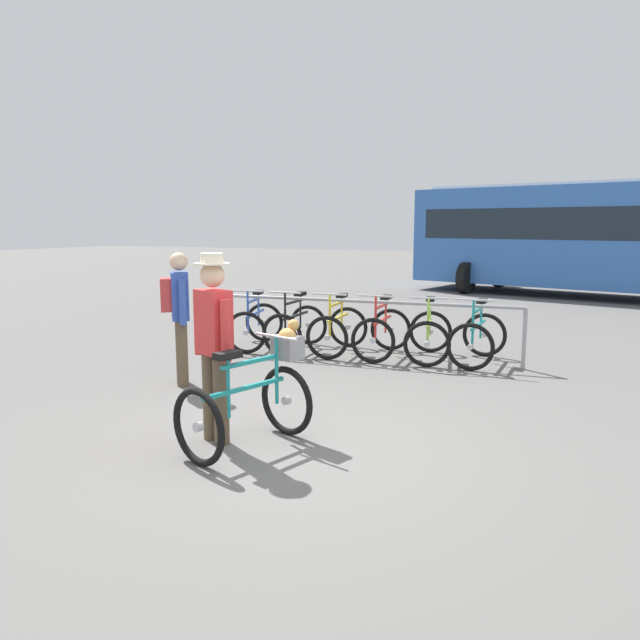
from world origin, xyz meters
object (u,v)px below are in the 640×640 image
racked_bike_yellow (338,330)px  racked_bike_teal (478,338)px  featured_bicycle (256,393)px  person_with_featured_bike (214,340)px  pedestrian_with_backpack (179,310)px  racked_bike_blue (255,325)px  racked_bike_red (382,332)px  bus_distant (601,233)px  racked_bike_black (296,327)px  racked_bike_lime (429,335)px

racked_bike_yellow → racked_bike_teal: (2.09, 0.21, 0.00)m
featured_bicycle → person_with_featured_bike: person_with_featured_bike is taller
person_with_featured_bike → pedestrian_with_backpack: bearing=136.0°
racked_bike_yellow → racked_bike_teal: 2.10m
racked_bike_blue → racked_bike_red: bearing=5.6°
racked_bike_yellow → bus_distant: bearing=69.8°
featured_bicycle → person_with_featured_bike: size_ratio=0.73×
racked_bike_teal → bus_distant: bus_distant is taller
racked_bike_yellow → racked_bike_red: 0.70m
racked_bike_black → bus_distant: 10.71m
racked_bike_teal → featured_bicycle: size_ratio=0.88×
racked_bike_blue → person_with_featured_bike: person_with_featured_bike is taller
pedestrian_with_backpack → person_with_featured_bike: bearing=-44.0°
racked_bike_lime → bus_distant: bearing=77.2°
pedestrian_with_backpack → racked_bike_teal: bearing=41.2°
racked_bike_yellow → bus_distant: (3.56, 9.66, 1.37)m
racked_bike_yellow → pedestrian_with_backpack: bearing=-112.3°
racked_bike_lime → racked_bike_teal: 0.70m
racked_bike_yellow → person_with_featured_bike: 4.11m
racked_bike_teal → bus_distant: bearing=81.2°
person_with_featured_bike → racked_bike_blue: bearing=116.0°
racked_bike_yellow → featured_bicycle: size_ratio=0.92×
racked_bike_yellow → racked_bike_red: size_ratio=1.00×
racked_bike_lime → featured_bicycle: bearing=-96.9°
racked_bike_red → featured_bicycle: 4.05m
racked_bike_red → person_with_featured_bike: size_ratio=0.67×
featured_bicycle → pedestrian_with_backpack: pedestrian_with_backpack is taller
featured_bicycle → racked_bike_blue: bearing=120.8°
person_with_featured_bike → racked_bike_black: bearing=106.9°
racked_bike_blue → racked_bike_lime: same height
racked_bike_red → racked_bike_teal: size_ratio=1.05×
racked_bike_teal → bus_distant: (1.47, 9.46, 1.37)m
featured_bicycle → racked_bike_red: bearing=92.8°
racked_bike_blue → person_with_featured_bike: 4.38m
bus_distant → pedestrian_with_backpack: bearing=-110.6°
racked_bike_red → racked_bike_teal: 1.40m
racked_bike_blue → racked_bike_black: same height
racked_bike_black → featured_bicycle: size_ratio=0.91×
racked_bike_blue → bus_distant: bus_distant is taller
featured_bicycle → pedestrian_with_backpack: size_ratio=0.76×
racked_bike_red → racked_bike_blue: bearing=-174.4°
racked_bike_lime → featured_bicycle: size_ratio=0.98×
person_with_featured_bike → bus_distant: (3.05, 13.70, 0.79)m
racked_bike_teal → pedestrian_with_backpack: 4.20m
racked_bike_yellow → racked_bike_blue: bearing=-174.4°
person_with_featured_bike → racked_bike_teal: bearing=69.6°
racked_bike_lime → bus_distant: 9.86m
person_with_featured_bike → racked_bike_yellow: bearing=97.2°
bus_distant → racked_bike_black: bearing=-113.6°
racked_bike_red → pedestrian_with_backpack: 3.19m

